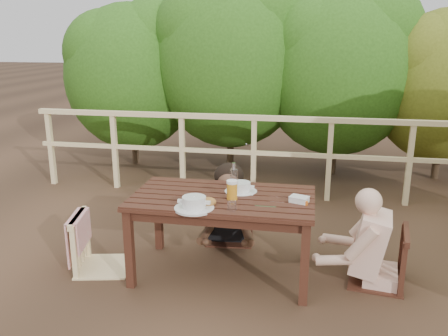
% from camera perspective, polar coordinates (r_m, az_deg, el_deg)
% --- Properties ---
extents(ground, '(60.00, 60.00, 0.00)m').
position_cam_1_polar(ground, '(4.00, -0.14, -12.70)').
color(ground, '#503623').
rests_on(ground, ground).
extents(table, '(1.45, 0.82, 0.67)m').
position_cam_1_polar(table, '(3.85, -0.14, -8.31)').
color(table, '#361A11').
rests_on(table, ground).
extents(chair_left, '(0.53, 0.53, 0.90)m').
position_cam_1_polar(chair_left, '(4.03, -14.86, -5.97)').
color(chair_left, beige).
rests_on(chair_left, ground).
extents(chair_far, '(0.48, 0.48, 0.88)m').
position_cam_1_polar(chair_far, '(4.44, 0.73, -3.51)').
color(chair_far, '#361A11').
rests_on(chair_far, ground).
extents(chair_right, '(0.50, 0.50, 0.88)m').
position_cam_1_polar(chair_right, '(3.88, 18.65, -7.36)').
color(chair_right, '#361A11').
rests_on(chair_right, ground).
extents(woman, '(0.55, 0.65, 1.23)m').
position_cam_1_polar(woman, '(4.40, 0.78, -1.31)').
color(woman, black).
rests_on(woman, ground).
extents(diner_right, '(0.70, 0.60, 1.28)m').
position_cam_1_polar(diner_right, '(3.81, 19.36, -4.60)').
color(diner_right, beige).
rests_on(diner_right, ground).
extents(railing, '(5.60, 0.10, 1.01)m').
position_cam_1_polar(railing, '(5.67, 3.66, 1.44)').
color(railing, beige).
rests_on(railing, ground).
extents(hedge_row, '(6.60, 1.60, 3.80)m').
position_cam_1_polar(hedge_row, '(6.66, 8.77, 15.56)').
color(hedge_row, '#285214').
rests_on(hedge_row, ground).
extents(soup_near, '(0.30, 0.30, 0.10)m').
position_cam_1_polar(soup_near, '(3.46, -3.69, -4.32)').
color(soup_near, silver).
rests_on(soup_near, table).
extents(soup_far, '(0.27, 0.27, 0.09)m').
position_cam_1_polar(soup_far, '(3.83, 2.08, -2.39)').
color(soup_far, white).
rests_on(soup_far, table).
extents(bread_roll, '(0.12, 0.09, 0.07)m').
position_cam_1_polar(bread_roll, '(3.53, -1.91, -4.16)').
color(bread_roll, '#95622C').
rests_on(bread_roll, table).
extents(beer_glass, '(0.09, 0.09, 0.17)m').
position_cam_1_polar(beer_glass, '(3.62, 1.00, -2.82)').
color(beer_glass, orange).
rests_on(beer_glass, table).
extents(bottle, '(0.06, 0.06, 0.26)m').
position_cam_1_polar(bottle, '(3.77, 1.20, -1.29)').
color(bottle, silver).
rests_on(bottle, table).
extents(tumbler, '(0.07, 0.07, 0.08)m').
position_cam_1_polar(tumbler, '(3.41, 0.97, -4.78)').
color(tumbler, silver).
rests_on(tumbler, table).
extents(butter_tub, '(0.17, 0.14, 0.06)m').
position_cam_1_polar(butter_tub, '(3.62, 9.20, -3.92)').
color(butter_tub, white).
rests_on(butter_tub, table).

